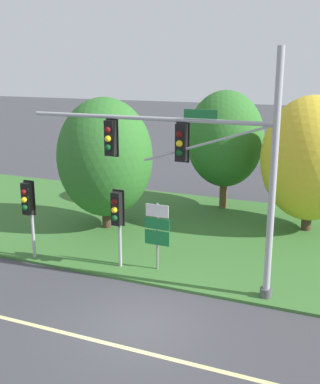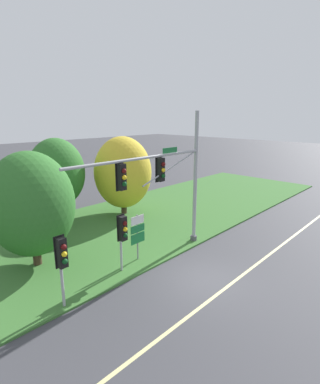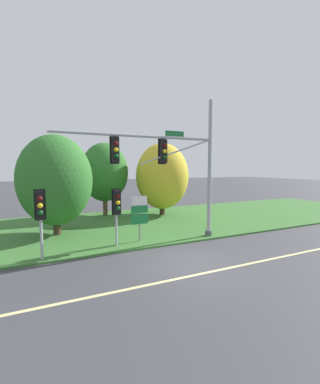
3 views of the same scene
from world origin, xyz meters
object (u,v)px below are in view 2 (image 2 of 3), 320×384
object	(u,v)px
pedestrian_signal_near_kerb	(62,257)
tree_nearest_road	(31,204)
route_sign_post	(138,232)
tree_left_of_mast	(57,173)
traffic_signal_mast	(169,177)
pedestrian_signal_further_along	(123,232)
tree_behind_signpost	(123,173)

from	to	relation	value
pedestrian_signal_near_kerb	tree_nearest_road	bearing A→B (deg)	78.88
route_sign_post	tree_left_of_mast	xyz separation A→B (m)	(0.12, 8.55, 2.05)
pedestrian_signal_near_kerb	tree_left_of_mast	size ratio (longest dim) A/B	0.51
route_sign_post	tree_left_of_mast	world-z (taller)	tree_left_of_mast
traffic_signal_mast	pedestrian_signal_near_kerb	bearing A→B (deg)	-176.99
pedestrian_signal_further_along	route_sign_post	size ratio (longest dim) A/B	1.17
pedestrian_signal_further_along	tree_behind_signpost	xyz separation A→B (m)	(5.94, 7.08, 1.16)
pedestrian_signal_further_along	tree_behind_signpost	size ratio (longest dim) A/B	0.49
tree_behind_signpost	pedestrian_signal_near_kerb	bearing A→B (deg)	-141.06
pedestrian_signal_near_kerb	tree_nearest_road	size ratio (longest dim) A/B	0.52
pedestrian_signal_further_along	route_sign_post	bearing A→B (deg)	18.00
route_sign_post	tree_left_of_mast	distance (m)	8.79
route_sign_post	tree_nearest_road	xyz separation A→B (m)	(-4.00, 3.45, 1.70)
traffic_signal_mast	pedestrian_signal_further_along	world-z (taller)	traffic_signal_mast
pedestrian_signal_further_along	tree_behind_signpost	bearing A→B (deg)	50.02
pedestrian_signal_near_kerb	pedestrian_signal_further_along	size ratio (longest dim) A/B	1.05
pedestrian_signal_further_along	tree_behind_signpost	distance (m)	9.31
tree_nearest_road	pedestrian_signal_near_kerb	bearing A→B (deg)	-101.12
traffic_signal_mast	tree_nearest_road	xyz separation A→B (m)	(-5.78, 4.09, -1.14)
traffic_signal_mast	tree_behind_signpost	world-z (taller)	traffic_signal_mast
pedestrian_signal_further_along	tree_nearest_road	world-z (taller)	tree_nearest_road
pedestrian_signal_further_along	tree_left_of_mast	size ratio (longest dim) A/B	0.49
traffic_signal_mast	pedestrian_signal_near_kerb	distance (m)	7.01
tree_behind_signpost	traffic_signal_mast	bearing A→B (deg)	-110.91
route_sign_post	tree_nearest_road	world-z (taller)	tree_nearest_road
pedestrian_signal_near_kerb	pedestrian_signal_further_along	xyz separation A→B (m)	(3.50, 0.54, -0.12)
tree_nearest_road	tree_left_of_mast	bearing A→B (deg)	51.06
traffic_signal_mast	pedestrian_signal_further_along	xyz separation A→B (m)	(-3.16, 0.19, -2.28)
route_sign_post	tree_nearest_road	bearing A→B (deg)	139.23
pedestrian_signal_near_kerb	route_sign_post	bearing A→B (deg)	11.49
tree_nearest_road	tree_behind_signpost	distance (m)	9.14
tree_nearest_road	tree_behind_signpost	world-z (taller)	tree_behind_signpost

